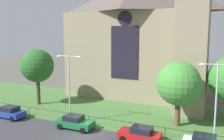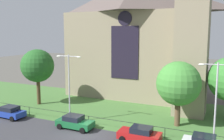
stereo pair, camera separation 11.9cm
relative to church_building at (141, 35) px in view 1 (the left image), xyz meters
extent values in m
plane|color=#56544C|center=(0.02, -9.11, -10.27)|extent=(160.00, 160.00, 0.00)
cube|color=#477538|center=(0.02, -11.11, -10.27)|extent=(120.00, 20.00, 0.01)
cube|color=gray|center=(-0.77, 0.63, -3.27)|extent=(22.00, 12.00, 14.00)
cube|color=black|center=(-0.77, -5.42, -2.57)|extent=(4.40, 0.16, 8.00)
cylinder|color=black|center=(-0.77, -5.42, 2.53)|extent=(2.20, 0.15, 2.20)
cube|color=gray|center=(9.23, -7.37, -1.27)|extent=(4.00, 4.00, 18.00)
cylinder|color=black|center=(-0.77, -16.61, -9.17)|extent=(35.54, 0.05, 0.05)
cylinder|color=black|center=(-9.66, -16.61, -9.72)|extent=(0.07, 0.07, 1.10)
cylinder|color=black|center=(-0.77, -16.61, -9.72)|extent=(0.06, 0.07, 1.10)
cylinder|color=black|center=(8.11, -16.61, -9.72)|extent=(0.07, 0.07, 1.10)
cylinder|color=#4C3823|center=(-12.05, -11.91, -8.26)|extent=(0.54, 0.54, 4.02)
sphere|color=#235B23|center=(-12.05, -11.91, -4.42)|extent=(4.89, 4.89, 4.89)
cylinder|color=brown|center=(8.59, -12.45, -8.73)|extent=(0.63, 0.63, 3.09)
sphere|color=#428C38|center=(8.59, -12.45, -5.29)|extent=(5.04, 5.04, 5.04)
cylinder|color=#B2B2B7|center=(-3.28, -16.71, -6.18)|extent=(0.16, 0.16, 8.18)
cylinder|color=#B2B2B7|center=(-3.98, -16.71, -2.29)|extent=(1.40, 0.10, 0.10)
cylinder|color=#B2B2B7|center=(-2.58, -16.71, -2.29)|extent=(1.40, 0.10, 0.10)
ellipsoid|color=white|center=(-4.68, -16.71, -2.34)|extent=(0.57, 0.26, 0.20)
ellipsoid|color=white|center=(-1.88, -16.71, -2.34)|extent=(0.57, 0.26, 0.20)
cylinder|color=#B2B2B7|center=(12.71, -16.71, -6.27)|extent=(0.16, 0.16, 8.01)
cylinder|color=#B2B2B7|center=(12.01, -16.71, -2.46)|extent=(1.40, 0.10, 0.10)
ellipsoid|color=white|center=(11.31, -16.71, -2.51)|extent=(0.57, 0.26, 0.20)
cube|color=#1E3899|center=(-11.33, -18.39, -9.66)|extent=(4.25, 1.92, 0.70)
cube|color=black|center=(-11.13, -18.39, -9.04)|extent=(2.04, 1.66, 0.55)
cylinder|color=black|center=(-12.77, -17.45, -9.95)|extent=(0.65, 0.24, 0.64)
cylinder|color=black|center=(-9.89, -19.33, -9.95)|extent=(0.65, 0.24, 0.64)
cylinder|color=black|center=(-9.84, -17.53, -9.95)|extent=(0.65, 0.24, 0.64)
cube|color=#196033|center=(-1.66, -18.10, -9.66)|extent=(4.21, 1.82, 0.70)
cube|color=black|center=(-1.86, -18.10, -9.04)|extent=(2.01, 1.61, 0.55)
cylinder|color=black|center=(-0.20, -17.19, -9.95)|extent=(0.64, 0.22, 0.64)
cylinder|color=black|center=(-0.19, -18.99, -9.95)|extent=(0.64, 0.22, 0.64)
cylinder|color=black|center=(-3.14, -17.21, -9.95)|extent=(0.64, 0.22, 0.64)
cylinder|color=black|center=(-3.13, -19.01, -9.95)|extent=(0.64, 0.22, 0.64)
cube|color=#B21919|center=(5.98, -18.35, -9.66)|extent=(4.22, 1.85, 0.70)
cube|color=black|center=(6.18, -18.35, -9.04)|extent=(2.02, 1.62, 0.55)
cylinder|color=black|center=(4.52, -19.27, -9.95)|extent=(0.64, 0.23, 0.64)
cylinder|color=black|center=(4.50, -17.47, -9.95)|extent=(0.64, 0.23, 0.64)
cylinder|color=black|center=(7.44, -17.44, -9.95)|extent=(0.64, 0.23, 0.64)
cube|color=black|center=(11.96, -18.02, -9.04)|extent=(2.01, 1.61, 0.55)
camera|label=1|loc=(13.27, -41.20, 0.32)|focal=40.64mm
camera|label=2|loc=(13.38, -41.15, 0.32)|focal=40.64mm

